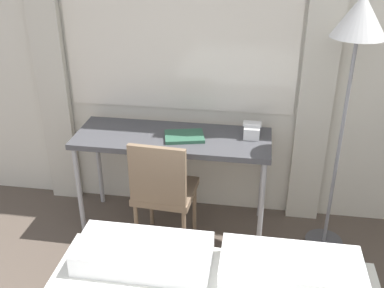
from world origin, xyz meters
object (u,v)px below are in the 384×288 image
Objects in this scene: standing_lamp at (357,40)px; book at (184,136)px; desk at (173,144)px; desk_chair at (163,188)px; telephone at (252,130)px.

standing_lamp is 1.27m from book.
standing_lamp is at bearing -3.46° from desk.
desk_chair is 0.49× the size of standing_lamp.
desk is 0.57m from telephone.
standing_lamp is at bearing -2.70° from book.
standing_lamp reaches higher than book.
standing_lamp reaches higher than telephone.
desk_chair and telephone have the same top height.
telephone reaches higher than book.
standing_lamp is at bearing 13.98° from desk_chair.
book is at bearing 177.30° from standing_lamp.
book is (0.11, 0.26, 0.28)m from desk_chair.
book is at bearing -167.16° from telephone.
desk is 1.61× the size of desk_chair.
standing_lamp is 10.84× the size of telephone.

